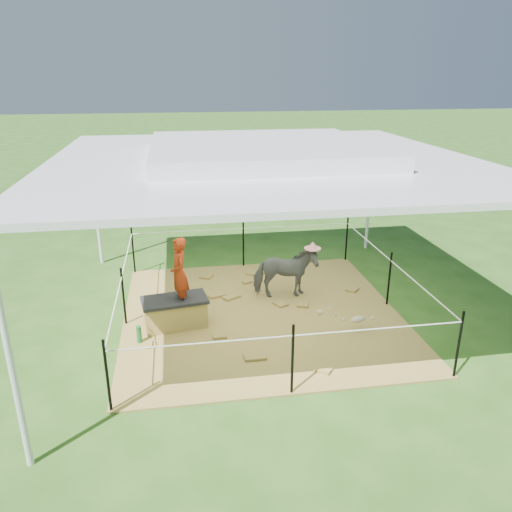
{
  "coord_description": "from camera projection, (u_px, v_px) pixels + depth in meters",
  "views": [
    {
      "loc": [
        -1.32,
        -7.5,
        3.9
      ],
      "look_at": [
        0.0,
        0.6,
        0.85
      ],
      "focal_mm": 35.0,
      "sensor_mm": 36.0,
      "label": 1
    }
  ],
  "objects": [
    {
      "name": "straw_bale",
      "position": [
        175.0,
        314.0,
        8.01
      ],
      "size": [
        1.03,
        0.63,
        0.43
      ],
      "primitive_type": "cube",
      "rotation": [
        0.0,
        0.0,
        0.16
      ],
      "color": "#A4823B",
      "rests_on": "hay_patch"
    },
    {
      "name": "picnic_table_near",
      "position": [
        291.0,
        189.0,
        15.83
      ],
      "size": [
        2.08,
        1.73,
        0.75
      ],
      "primitive_type": "cube",
      "rotation": [
        0.0,
        0.0,
        -0.26
      ],
      "color": "#55321D",
      "rests_on": "ground"
    },
    {
      "name": "woman",
      "position": [
        179.0,
        267.0,
        7.74
      ],
      "size": [
        0.34,
        0.46,
        1.16
      ],
      "primitive_type": "imported",
      "rotation": [
        0.0,
        0.0,
        -1.42
      ],
      "color": "#A42A0F",
      "rests_on": "straw_bale"
    },
    {
      "name": "ground",
      "position": [
        262.0,
        315.0,
        8.5
      ],
      "size": [
        90.0,
        90.0,
        0.0
      ],
      "primitive_type": "plane",
      "color": "#2D5919",
      "rests_on": "ground"
    },
    {
      "name": "pony",
      "position": [
        285.0,
        273.0,
        8.94
      ],
      "size": [
        1.14,
        0.56,
        0.94
      ],
      "primitive_type": "imported",
      "rotation": [
        0.0,
        0.0,
        1.53
      ],
      "color": "#47474B",
      "rests_on": "hay_patch"
    },
    {
      "name": "pink_hat",
      "position": [
        286.0,
        245.0,
        8.75
      ],
      "size": [
        0.29,
        0.29,
        0.14
      ],
      "primitive_type": "cylinder",
      "color": "pink",
      "rests_on": "pony"
    },
    {
      "name": "picnic_table_far",
      "position": [
        362.0,
        175.0,
        18.16
      ],
      "size": [
        1.99,
        1.76,
        0.69
      ],
      "primitive_type": "cube",
      "rotation": [
        0.0,
        0.0,
        -0.42
      ],
      "color": "brown",
      "rests_on": "ground"
    },
    {
      "name": "green_bottle",
      "position": [
        139.0,
        334.0,
        7.53
      ],
      "size": [
        0.09,
        0.09,
        0.27
      ],
      "primitive_type": "cylinder",
      "rotation": [
        0.0,
        0.0,
        0.16
      ],
      "color": "#17682C",
      "rests_on": "hay_patch"
    },
    {
      "name": "hay_patch",
      "position": [
        262.0,
        314.0,
        8.49
      ],
      "size": [
        4.6,
        4.6,
        0.03
      ],
      "primitive_type": "cube",
      "color": "brown",
      "rests_on": "ground"
    },
    {
      "name": "distant_person",
      "position": [
        306.0,
        185.0,
        15.45
      ],
      "size": [
        0.66,
        0.57,
        1.17
      ],
      "primitive_type": "imported",
      "rotation": [
        0.0,
        0.0,
        2.89
      ],
      "color": "#3673CC",
      "rests_on": "ground"
    },
    {
      "name": "trash_barrel",
      "position": [
        335.0,
        194.0,
        14.66
      ],
      "size": [
        0.77,
        0.77,
        1.01
      ],
      "primitive_type": "cylinder",
      "rotation": [
        0.0,
        0.0,
        -0.21
      ],
      "color": "blue",
      "rests_on": "ground"
    },
    {
      "name": "dark_cloth",
      "position": [
        174.0,
        300.0,
        7.92
      ],
      "size": [
        1.1,
        0.69,
        0.05
      ],
      "primitive_type": "cube",
      "rotation": [
        0.0,
        0.0,
        0.16
      ],
      "color": "black",
      "rests_on": "straw_bale"
    },
    {
      "name": "canopy_tent",
      "position": [
        262.0,
        156.0,
        7.56
      ],
      "size": [
        6.3,
        6.3,
        2.9
      ],
      "color": "silver",
      "rests_on": "ground"
    },
    {
      "name": "rope_fence",
      "position": [
        262.0,
        280.0,
        8.28
      ],
      "size": [
        4.54,
        4.54,
        1.0
      ],
      "color": "black",
      "rests_on": "ground"
    },
    {
      "name": "foal",
      "position": [
        358.0,
        318.0,
        7.86
      ],
      "size": [
        0.86,
        0.61,
        0.43
      ],
      "primitive_type": null,
      "rotation": [
        0.0,
        0.0,
        0.24
      ],
      "color": "#BEAE8B",
      "rests_on": "hay_patch"
    }
  ]
}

